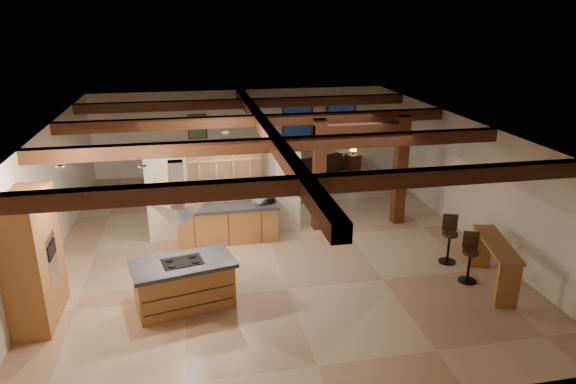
% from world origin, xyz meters
% --- Properties ---
extents(ground, '(12.00, 12.00, 0.00)m').
position_xyz_m(ground, '(0.00, 0.00, 0.00)').
color(ground, tan).
rests_on(ground, ground).
extents(room_walls, '(12.00, 12.00, 12.00)m').
position_xyz_m(room_walls, '(0.00, 0.00, 1.78)').
color(room_walls, beige).
rests_on(room_walls, ground).
extents(ceiling_beams, '(10.00, 12.00, 0.28)m').
position_xyz_m(ceiling_beams, '(0.00, 0.00, 2.76)').
color(ceiling_beams, '#361D0D').
rests_on(ceiling_beams, room_walls).
extents(timber_posts, '(2.50, 0.30, 2.90)m').
position_xyz_m(timber_posts, '(2.50, 0.50, 1.76)').
color(timber_posts, '#361D0D').
rests_on(timber_posts, ground).
extents(partition_wall, '(3.80, 0.18, 2.20)m').
position_xyz_m(partition_wall, '(-1.00, 0.50, 1.10)').
color(partition_wall, beige).
rests_on(partition_wall, ground).
extents(pantry_cabinet, '(0.67, 1.60, 2.40)m').
position_xyz_m(pantry_cabinet, '(-4.67, -2.60, 1.20)').
color(pantry_cabinet, '#985631').
rests_on(pantry_cabinet, ground).
extents(back_counter, '(2.50, 0.66, 0.94)m').
position_xyz_m(back_counter, '(-1.00, 0.11, 0.48)').
color(back_counter, '#985631').
rests_on(back_counter, ground).
extents(upper_display_cabinet, '(1.80, 0.36, 0.95)m').
position_xyz_m(upper_display_cabinet, '(-1.00, 0.31, 1.85)').
color(upper_display_cabinet, '#985631').
rests_on(upper_display_cabinet, partition_wall).
extents(range_hood, '(1.10, 1.10, 1.40)m').
position_xyz_m(range_hood, '(-2.06, -2.70, 1.78)').
color(range_hood, silver).
rests_on(range_hood, room_walls).
extents(back_windows, '(2.70, 0.07, 1.70)m').
position_xyz_m(back_windows, '(2.80, 5.93, 1.50)').
color(back_windows, '#361D0D').
rests_on(back_windows, room_walls).
extents(framed_art, '(0.65, 0.05, 0.85)m').
position_xyz_m(framed_art, '(-1.50, 5.94, 1.70)').
color(framed_art, '#361D0D').
rests_on(framed_art, room_walls).
extents(recessed_cans, '(3.16, 2.46, 0.03)m').
position_xyz_m(recessed_cans, '(-2.53, -1.93, 2.87)').
color(recessed_cans, silver).
rests_on(recessed_cans, room_walls).
extents(kitchen_island, '(2.08, 1.40, 0.95)m').
position_xyz_m(kitchen_island, '(-2.06, -2.70, 0.48)').
color(kitchen_island, '#985631').
rests_on(kitchen_island, ground).
extents(dining_table, '(2.01, 1.23, 0.68)m').
position_xyz_m(dining_table, '(0.59, 3.17, 0.34)').
color(dining_table, '#3F200F').
rests_on(dining_table, ground).
extents(sofa, '(2.36, 1.65, 0.64)m').
position_xyz_m(sofa, '(2.61, 5.43, 0.32)').
color(sofa, black).
rests_on(sofa, ground).
extents(microwave, '(0.56, 0.47, 0.26)m').
position_xyz_m(microwave, '(-0.10, 0.11, 1.07)').
color(microwave, '#B4B5B9').
rests_on(microwave, back_counter).
extents(bar_counter, '(0.93, 1.93, 0.98)m').
position_xyz_m(bar_counter, '(4.18, -3.16, 0.66)').
color(bar_counter, '#985631').
rests_on(bar_counter, ground).
extents(side_table, '(0.53, 0.53, 0.55)m').
position_xyz_m(side_table, '(3.97, 5.51, 0.27)').
color(side_table, '#361D0D').
rests_on(side_table, ground).
extents(table_lamp, '(0.25, 0.25, 0.30)m').
position_xyz_m(table_lamp, '(3.97, 5.51, 0.76)').
color(table_lamp, black).
rests_on(table_lamp, side_table).
extents(bar_stool_a, '(0.40, 0.41, 1.07)m').
position_xyz_m(bar_stool_a, '(3.80, -2.85, 0.55)').
color(bar_stool_a, black).
rests_on(bar_stool_a, ground).
extents(bar_stool_b, '(0.41, 0.42, 1.10)m').
position_xyz_m(bar_stool_b, '(3.81, -1.95, 0.56)').
color(bar_stool_b, black).
rests_on(bar_stool_b, ground).
extents(dining_chairs, '(1.71, 1.71, 1.10)m').
position_xyz_m(dining_chairs, '(0.59, 3.17, 0.56)').
color(dining_chairs, '#361D0D').
rests_on(dining_chairs, ground).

